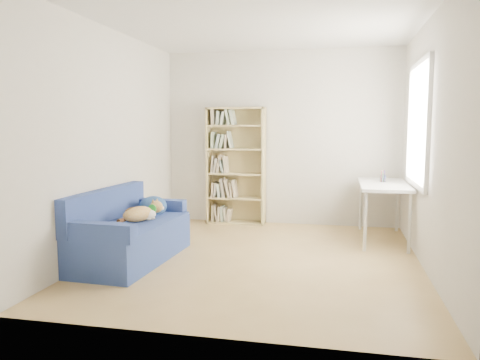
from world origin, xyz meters
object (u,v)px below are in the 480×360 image
at_px(desk, 383,188).
at_px(pen_cup, 383,177).
at_px(bookshelf, 236,170).
at_px(sofa, 130,233).

bearing_deg(desk, pen_cup, 90.05).
distance_m(bookshelf, desk, 2.20).
relative_size(bookshelf, pen_cup, 11.17).
bearing_deg(pen_cup, sofa, -149.51).
distance_m(desk, pen_cup, 0.18).
relative_size(sofa, desk, 1.25).
xyz_separation_m(desk, pen_cup, (-0.00, 0.13, 0.13)).
distance_m(sofa, desk, 3.22).
height_order(sofa, pen_cup, pen_cup).
xyz_separation_m(bookshelf, pen_cup, (2.09, -0.52, -0.00)).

